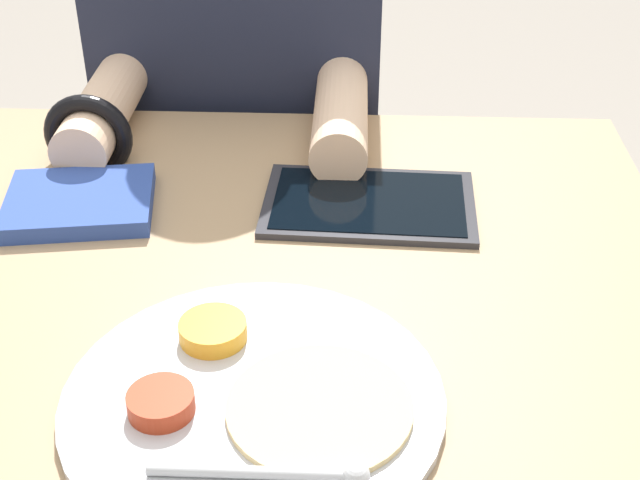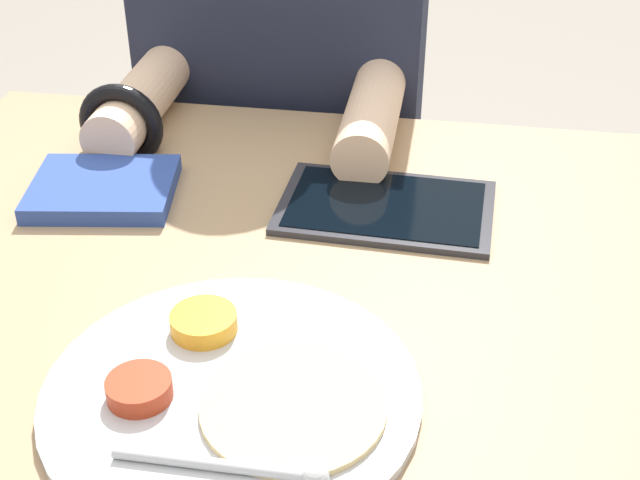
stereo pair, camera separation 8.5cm
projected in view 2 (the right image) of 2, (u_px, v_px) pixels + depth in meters
The scene contains 4 objects.
thali_tray at pixel (233, 392), 0.75m from camera, with size 0.32×0.32×0.03m.
red_notebook at pixel (103, 190), 1.04m from camera, with size 0.18×0.16×0.02m.
tablet_device at pixel (386, 207), 1.01m from camera, with size 0.25×0.17×0.01m.
person_diner at pixel (287, 169), 1.44m from camera, with size 0.42×0.45×1.24m.
Camera 2 is at (0.19, -0.67, 1.27)m, focal length 50.00 mm.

